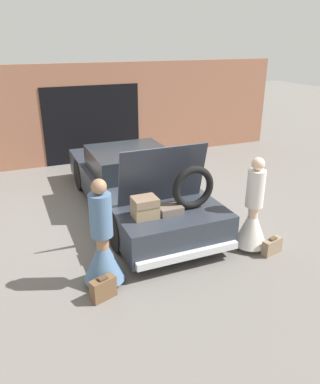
# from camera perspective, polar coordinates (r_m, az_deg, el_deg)

# --- Properties ---
(ground_plane) EXTENTS (40.00, 40.00, 0.00)m
(ground_plane) POSITION_cam_1_polar(r_m,az_deg,el_deg) (8.17, -3.77, -2.43)
(ground_plane) COLOR slate
(garage_wall_back) EXTENTS (12.00, 0.14, 2.80)m
(garage_wall_back) POSITION_cam_1_polar(r_m,az_deg,el_deg) (11.20, -10.39, 11.61)
(garage_wall_back) COLOR #9E664C
(garage_wall_back) RESTS_ON ground_plane
(car) EXTENTS (1.88, 5.13, 1.79)m
(car) POSITION_cam_1_polar(r_m,az_deg,el_deg) (7.95, -3.87, 1.28)
(car) COLOR #2D333D
(car) RESTS_ON ground_plane
(person_left) EXTENTS (0.61, 0.61, 1.67)m
(person_left) POSITION_cam_1_polar(r_m,az_deg,el_deg) (5.56, -8.69, -8.49)
(person_left) COLOR #997051
(person_left) RESTS_ON ground_plane
(person_right) EXTENTS (0.57, 0.57, 1.66)m
(person_right) POSITION_cam_1_polar(r_m,az_deg,el_deg) (6.59, 13.92, -3.75)
(person_right) COLOR beige
(person_right) RESTS_ON ground_plane
(suitcase_beside_left_person) EXTENTS (0.40, 0.26, 0.35)m
(suitcase_beside_left_person) POSITION_cam_1_polar(r_m,az_deg,el_deg) (5.50, -8.65, -14.33)
(suitcase_beside_left_person) COLOR brown
(suitcase_beside_left_person) RESTS_ON ground_plane
(suitcase_beside_right_person) EXTENTS (0.42, 0.22, 0.30)m
(suitcase_beside_right_person) POSITION_cam_1_polar(r_m,az_deg,el_deg) (6.72, 16.70, -7.93)
(suitcase_beside_right_person) COLOR #8C7259
(suitcase_beside_right_person) RESTS_ON ground_plane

